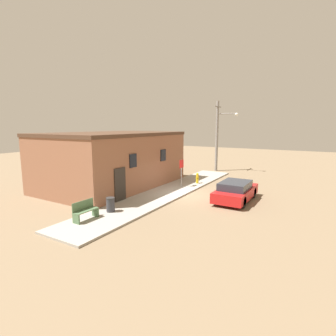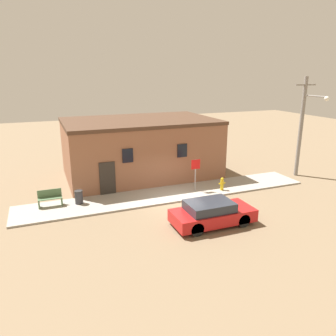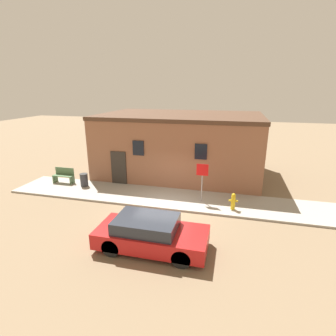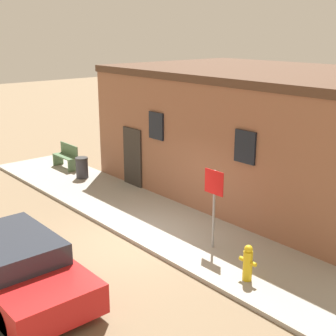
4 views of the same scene
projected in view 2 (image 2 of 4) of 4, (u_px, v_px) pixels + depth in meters
The scene contains 9 objects.
ground_plane at pixel (179, 203), 19.76m from camera, with size 80.00×80.00×0.00m, color #7A664C.
sidewalk at pixel (170, 194), 21.01m from camera, with size 18.85×2.83×0.11m.
brick_building at pixel (140, 148), 24.60m from camera, with size 10.93×7.00×4.27m.
fire_hydrant at pixel (222, 184), 21.47m from camera, with size 0.45×0.21×0.86m.
stop_sign at pixel (196, 169), 21.13m from camera, with size 0.62×0.06×2.09m.
bench at pixel (50, 198), 18.86m from camera, with size 1.33×0.44×0.97m.
trash_bin at pixel (79, 197), 19.24m from camera, with size 0.48×0.48×0.80m.
utility_pole at pixel (302, 124), 23.90m from camera, with size 1.80×2.30×7.32m.
parked_car at pixel (212, 213), 16.74m from camera, with size 4.25×1.88×1.28m.
Camera 2 is at (-7.43, -16.84, 7.51)m, focal length 35.00 mm.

